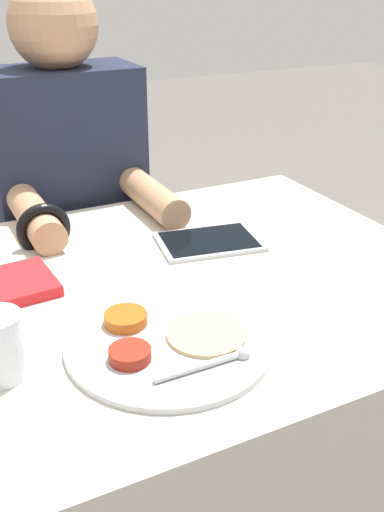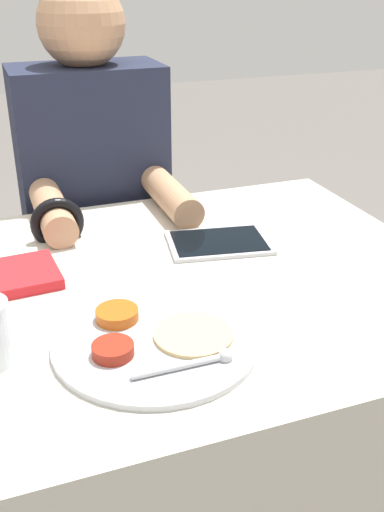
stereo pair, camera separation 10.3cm
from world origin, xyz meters
name	(u,v)px [view 1 (the left image)]	position (x,y,z in m)	size (l,w,h in m)	color
dining_table	(115,462)	(0.00, 0.00, 0.38)	(1.29, 0.82, 0.76)	beige
thali_tray	(168,341)	(0.04, -0.18, 0.77)	(0.31, 0.31, 0.03)	#B7BABF
tablet_device	(209,241)	(0.27, 0.11, 0.77)	(0.22, 0.17, 0.01)	#B7B7BC
person_diner	(75,250)	(0.10, 0.54, 0.60)	(0.37, 0.46, 1.26)	black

